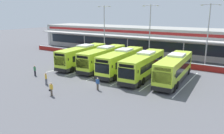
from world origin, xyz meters
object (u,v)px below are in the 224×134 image
coach_bus_right_centre (144,66)px  lamp_post_east (208,32)px  pedestrian_child (46,78)px  pedestrian_near_bin (98,83)px  coach_bus_leftmost (83,56)px  pedestrian_in_dark_coat (35,70)px  coach_bus_rightmost (174,69)px  lamp_post_west (104,27)px  coach_bus_centre (121,62)px  lamp_post_centre (150,30)px  coach_bus_left_centre (103,58)px  pedestrian_with_handbag (51,89)px

coach_bus_right_centre → lamp_post_east: size_ratio=1.12×
pedestrian_child → pedestrian_near_bin: size_ratio=1.00×
pedestrian_child → pedestrian_near_bin: 7.48m
coach_bus_leftmost → pedestrian_near_bin: size_ratio=7.58×
coach_bus_right_centre → pedestrian_in_dark_coat: (-14.58, -8.15, -0.91)m
pedestrian_in_dark_coat → pedestrian_near_bin: same height
coach_bus_right_centre → coach_bus_rightmost: bearing=9.4°
pedestrian_in_dark_coat → lamp_post_west: 20.48m
coach_bus_centre → lamp_post_west: lamp_post_west is taller
coach_bus_right_centre → lamp_post_centre: lamp_post_centre is taller
coach_bus_left_centre → lamp_post_east: size_ratio=1.12×
coach_bus_left_centre → coach_bus_centre: 4.17m
coach_bus_leftmost → pedestrian_in_dark_coat: bearing=-103.4°
coach_bus_centre → coach_bus_left_centre: bearing=169.9°
pedestrian_child → lamp_post_east: lamp_post_east is taller
pedestrian_in_dark_coat → lamp_post_east: size_ratio=0.15×
coach_bus_leftmost → coach_bus_right_centre: (12.44, -0.80, 0.00)m
coach_bus_right_centre → pedestrian_with_handbag: (-5.90, -12.77, -0.93)m
coach_bus_left_centre → coach_bus_rightmost: size_ratio=1.00×
pedestrian_near_bin → lamp_post_east: lamp_post_east is taller
lamp_post_west → coach_bus_left_centre: bearing=-56.5°
coach_bus_left_centre → pedestrian_in_dark_coat: (-6.32, -9.48, -0.91)m
pedestrian_with_handbag → pedestrian_child: (-3.81, 2.56, 0.02)m
coach_bus_left_centre → coach_bus_centre: size_ratio=1.00×
pedestrian_child → lamp_post_east: (16.32, 21.61, 5.42)m
coach_bus_leftmost → coach_bus_left_centre: (4.18, 0.53, 0.00)m
coach_bus_left_centre → coach_bus_right_centre: size_ratio=1.00×
lamp_post_west → lamp_post_east: same height
pedestrian_in_dark_coat → pedestrian_near_bin: bearing=-0.3°
coach_bus_left_centre → pedestrian_child: size_ratio=7.58×
coach_bus_left_centre → pedestrian_with_handbag: 14.32m
lamp_post_west → lamp_post_east: size_ratio=1.00×
pedestrian_child → coach_bus_right_centre: bearing=46.4°
pedestrian_with_handbag → lamp_post_east: size_ratio=0.15×
coach_bus_rightmost → lamp_post_centre: (-8.23, 10.07, 4.50)m
coach_bus_leftmost → lamp_post_east: 22.26m
pedestrian_child → coach_bus_centre: bearing=62.8°
lamp_post_west → pedestrian_in_dark_coat: bearing=-88.6°
pedestrian_near_bin → lamp_post_centre: (-1.32, 19.01, 5.42)m
coach_bus_leftmost → coach_bus_rightmost: size_ratio=1.00×
pedestrian_child → coach_bus_rightmost: bearing=37.8°
pedestrian_child → pedestrian_near_bin: same height
coach_bus_centre → lamp_post_centre: 11.16m
pedestrian_child → lamp_post_west: (-5.34, 21.80, 5.42)m
coach_bus_right_centre → coach_bus_leftmost: bearing=176.3°
coach_bus_centre → pedestrian_in_dark_coat: bearing=-140.0°
coach_bus_left_centre → pedestrian_with_handbag: (2.36, -14.09, -0.93)m
lamp_post_east → coach_bus_left_centre: bearing=-145.9°
pedestrian_near_bin → coach_bus_leftmost: bearing=137.8°
lamp_post_west → pedestrian_child: bearing=-76.2°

